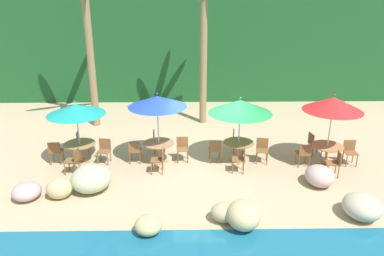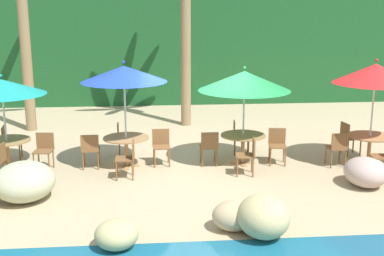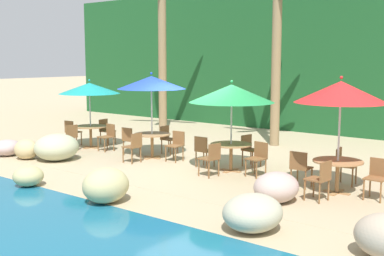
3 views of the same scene
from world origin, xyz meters
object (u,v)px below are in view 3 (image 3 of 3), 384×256
object	(u,v)px
chair_blue_seaward	(176,144)
chair_green_inland	(249,148)
chair_red_right	(321,178)
chair_red_left	(300,166)
umbrella_blue	(151,83)
umbrella_red	(341,92)
chair_teal_seaward	(108,135)
dining_table_blue	(152,138)
dining_table_red	(338,166)
chair_blue_left	(130,139)
chair_blue_right	(134,145)
chair_blue_inland	(167,137)
chair_green_seaward	(258,156)
palm_tree_nearest	(162,18)
umbrella_teal	(89,88)
chair_teal_right	(70,136)
umbrella_green	(232,93)
chair_green_left	(203,149)
dining_table_teal	(91,130)
palm_tree_second	(278,15)
dining_table_green	(231,149)
chair_teal_left	(72,131)
chair_teal_inland	(106,129)
chair_red_seaward	(377,176)
chair_green_right	(211,157)
chair_red_inland	(343,163)

from	to	relation	value
chair_blue_seaward	chair_green_inland	bearing A→B (deg)	19.52
chair_blue_seaward	chair_red_right	world-z (taller)	same
chair_blue_seaward	chair_red_left	distance (m)	4.28
umbrella_blue	umbrella_red	xyz separation A→B (m)	(5.93, -0.35, -0.02)
chair_teal_seaward	chair_green_inland	size ratio (longest dim) A/B	1.00
chair_green_inland	dining_table_blue	bearing A→B (deg)	-163.59
dining_table_red	chair_red_left	size ratio (longest dim) A/B	1.26
chair_blue_left	chair_blue_right	bearing A→B (deg)	-38.46
chair_blue_inland	chair_green_seaward	size ratio (longest dim) A/B	1.00
chair_blue_right	palm_tree_nearest	xyz separation A→B (m)	(-3.21, 4.83, 4.01)
dining_table_red	chair_red_right	bearing A→B (deg)	-90.83
umbrella_blue	chair_green_inland	world-z (taller)	umbrella_blue
umbrella_teal	chair_red_left	world-z (taller)	umbrella_teal
chair_teal_right	umbrella_teal	bearing A→B (deg)	90.25
palm_tree_nearest	chair_red_left	bearing A→B (deg)	-28.49
umbrella_green	chair_green_inland	size ratio (longest dim) A/B	2.78
chair_blue_right	chair_green_left	distance (m)	2.06
dining_table_teal	umbrella_blue	size ratio (longest dim) A/B	0.43
palm_tree_second	dining_table_green	bearing A→B (deg)	-76.05
chair_teal_left	dining_table_red	xyz separation A→B (m)	(9.58, -0.22, 0.10)
umbrella_teal	chair_teal_inland	bearing A→B (deg)	102.50
umbrella_green	chair_red_seaward	world-z (taller)	umbrella_green
dining_table_blue	chair_green_left	distance (m)	2.01
dining_table_teal	palm_tree_nearest	size ratio (longest dim) A/B	0.16
chair_blue_left	chair_green_right	distance (m)	3.76
chair_teal_right	chair_green_right	xyz separation A→B (m)	(5.64, -0.00, 0.00)
dining_table_teal	chair_red_left	size ratio (longest dim) A/B	1.26
chair_blue_seaward	chair_teal_inland	bearing A→B (deg)	169.54
chair_blue_left	chair_green_seaward	world-z (taller)	same
palm_tree_second	chair_green_right	bearing A→B (deg)	-78.49
dining_table_red	chair_teal_right	bearing A→B (deg)	-176.68
chair_green_seaward	chair_green_right	xyz separation A→B (m)	(-0.87, -0.82, 0.00)
palm_tree_nearest	dining_table_blue	bearing A→B (deg)	-51.89
dining_table_teal	chair_green_right	distance (m)	5.70
chair_red_seaward	palm_tree_second	distance (m)	7.82
chair_teal_seaward	umbrella_green	xyz separation A→B (m)	(4.80, -0.00, 1.56)
chair_teal_right	chair_red_right	distance (m)	8.72
chair_green_seaward	chair_red_inland	bearing A→B (deg)	14.47
dining_table_green	palm_tree_second	distance (m)	5.84
chair_teal_inland	chair_teal_right	distance (m)	1.70
dining_table_blue	chair_green_inland	size ratio (longest dim) A/B	1.26
palm_tree_nearest	palm_tree_second	world-z (taller)	palm_tree_nearest
dining_table_blue	chair_red_left	bearing A→B (deg)	-5.32
dining_table_red	palm_tree_nearest	size ratio (longest dim) A/B	0.16
chair_blue_right	chair_red_right	size ratio (longest dim) A/B	1.00
chair_blue_inland	chair_green_inland	size ratio (longest dim) A/B	1.00
chair_red_right	chair_blue_left	bearing A→B (deg)	170.81
chair_green_inland	chair_red_seaward	size ratio (longest dim) A/B	1.00
dining_table_teal	chair_blue_right	distance (m)	3.01
chair_red_seaward	umbrella_green	bearing A→B (deg)	175.94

